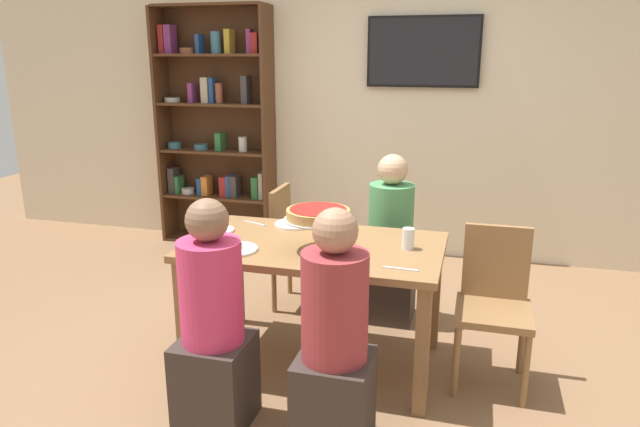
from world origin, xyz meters
TOP-DOWN VIEW (x-y plane):
  - ground_plane at (0.00, 0.00)m, footprint 12.00×12.00m
  - rear_partition at (0.00, 2.20)m, footprint 8.00×0.12m
  - dining_table at (0.00, 0.00)m, footprint 1.43×0.85m
  - bookshelf at (-1.55, 2.02)m, footprint 1.10×0.30m
  - television at (0.35, 2.11)m, footprint 0.95×0.05m
  - diner_far_right at (0.32, 0.72)m, footprint 0.34×0.34m
  - diner_near_right at (0.29, -0.71)m, footprint 0.34×0.34m
  - diner_near_left at (-0.31, -0.71)m, footprint 0.34×0.34m
  - chair_head_east at (1.00, 0.08)m, footprint 0.40×0.40m
  - chair_far_left at (-0.37, 0.76)m, footprint 0.40×0.40m
  - deep_dish_pizza_stand at (0.05, -0.11)m, footprint 0.37×0.37m
  - salad_plate_near_diner at (-0.65, 0.06)m, footprint 0.20×0.20m
  - salad_plate_far_diner at (-0.22, 0.32)m, footprint 0.25×0.25m
  - salad_plate_spare at (-0.40, -0.24)m, footprint 0.26×0.26m
  - beer_glass_amber_tall at (-0.03, 0.21)m, footprint 0.07×0.07m
  - water_glass_clear_near at (0.52, 0.05)m, footprint 0.07×0.07m
  - cutlery_fork_near at (-0.48, 0.29)m, footprint 0.17×0.08m
  - cutlery_knife_near at (0.52, -0.28)m, footprint 0.18×0.03m

SIDE VIEW (x-z plane):
  - ground_plane at x=0.00m, z-range 0.00..0.00m
  - chair_head_east at x=1.00m, z-range 0.05..0.92m
  - chair_far_left at x=-0.37m, z-range 0.05..0.92m
  - diner_far_right at x=0.32m, z-range -0.08..1.07m
  - diner_near_right at x=0.29m, z-range -0.08..1.07m
  - diner_near_left at x=-0.31m, z-range -0.08..1.07m
  - dining_table at x=0.00m, z-range 0.27..1.01m
  - cutlery_fork_near at x=-0.48m, z-range 0.74..0.74m
  - cutlery_knife_near at x=0.52m, z-range 0.74..0.74m
  - salad_plate_far_diner at x=-0.22m, z-range 0.72..0.78m
  - salad_plate_spare at x=-0.40m, z-range 0.72..0.78m
  - salad_plate_near_diner at x=-0.65m, z-range 0.72..0.79m
  - water_glass_clear_near at x=0.52m, z-range 0.74..0.86m
  - beer_glass_amber_tall at x=-0.03m, z-range 0.74..0.90m
  - deep_dish_pizza_stand at x=0.05m, z-range 0.82..1.05m
  - bookshelf at x=-1.55m, z-range 0.02..2.23m
  - rear_partition at x=0.00m, z-range 0.00..2.80m
  - television at x=0.35m, z-range 1.51..2.09m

